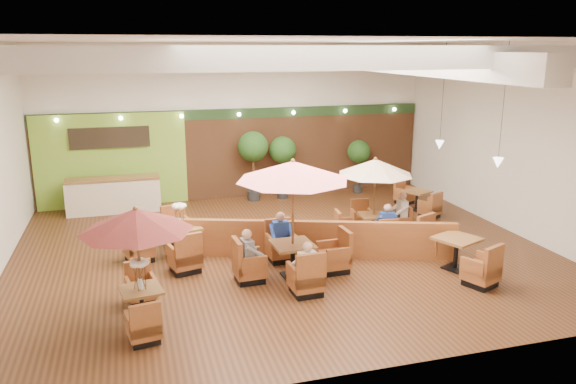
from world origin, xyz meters
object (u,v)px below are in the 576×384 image
object	(u,v)px
diner_0	(306,262)
diner_1	(281,232)
service_counter	(114,195)
booth_divider	(317,239)
diner_2	(249,250)
table_1	(293,198)
table_3	(169,241)
table_5	(417,201)
table_2	(375,182)
diner_4	(400,209)
topiary_2	(359,154)
topiary_1	(283,152)
table_0	(137,235)
table_4	(456,254)
diner_3	(387,220)
topiary_0	(253,149)

from	to	relation	value
diner_0	diner_1	bearing A→B (deg)	81.44
service_counter	booth_divider	xyz separation A→B (m)	(5.14, -5.81, -0.09)
diner_2	table_1	bearing A→B (deg)	82.24
table_3	table_5	size ratio (longest dim) A/B	1.19
service_counter	table_2	size ratio (longest dim) A/B	1.28
table_2	diner_4	xyz separation A→B (m)	(0.86, 0.00, -0.86)
topiary_2	topiary_1	bearing A→B (deg)	180.00
diner_0	table_1	bearing A→B (deg)	81.44
booth_divider	table_5	xyz separation A→B (m)	(4.66, 3.25, -0.17)
booth_divider	table_0	world-z (taller)	table_0
table_0	diner_4	size ratio (longest dim) A/B	2.99
booth_divider	table_2	xyz separation A→B (m)	(2.09, 1.12, 1.12)
diner_2	service_counter	bearing A→B (deg)	-163.20
table_2	table_4	bearing A→B (deg)	-63.75
table_3	topiary_1	xyz separation A→B (m)	(4.44, 4.99, 1.22)
table_0	diner_3	distance (m)	7.18
table_0	table_4	distance (m)	7.70
table_2	diner_4	distance (m)	1.21
diner_0	table_4	bearing A→B (deg)	-3.24
table_5	booth_divider	bearing A→B (deg)	-169.04
booth_divider	table_3	bearing A→B (deg)	-176.53
table_4	diner_4	xyz separation A→B (m)	(-0.09, 2.82, 0.36)
topiary_2	diner_2	distance (m)	9.08
table_0	topiary_2	size ratio (longest dim) A/B	1.21
topiary_2	diner_3	size ratio (longest dim) A/B	2.57
service_counter	diner_2	bearing A→B (deg)	-65.44
topiary_2	table_1	bearing A→B (deg)	-123.48
table_3	topiary_2	size ratio (longest dim) A/B	1.48
table_1	diner_3	distance (m)	3.52
booth_divider	diner_2	world-z (taller)	diner_2
service_counter	table_0	world-z (taller)	table_0
topiary_1	diner_3	bearing A→B (deg)	-76.71
booth_divider	topiary_0	bearing A→B (deg)	112.24
service_counter	table_1	size ratio (longest dim) A/B	1.04
table_3	diner_2	world-z (taller)	table_3
diner_2	table_3	bearing A→B (deg)	-148.32
table_2	diner_3	bearing A→B (deg)	-82.22
booth_divider	table_5	world-z (taller)	booth_divider
topiary_1	diner_0	world-z (taller)	topiary_1
table_0	diner_2	bearing A→B (deg)	18.66
table_4	diner_4	bearing A→B (deg)	68.60
table_1	table_4	xyz separation A→B (m)	(4.00, -0.68, -1.54)
table_5	diner_4	size ratio (longest dim) A/B	3.07
service_counter	diner_3	distance (m)	9.12
table_1	topiary_0	bearing A→B (deg)	82.05
table_1	topiary_1	world-z (taller)	table_1
topiary_2	diner_4	xyz separation A→B (m)	(-0.74, -4.89, -0.72)
table_1	table_2	bearing A→B (deg)	32.08
table_2	topiary_2	bearing A→B (deg)	79.76
table_0	table_3	size ratio (longest dim) A/B	0.82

